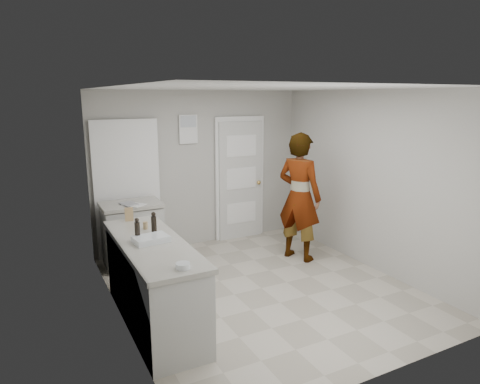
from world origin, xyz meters
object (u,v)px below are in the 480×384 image
person (299,197)px  cake_mix_box (129,214)px  oil_cruet_a (154,223)px  baking_dish (151,239)px  egg_bowl (183,266)px  spice_jar (145,225)px  oil_cruet_b (137,230)px

person → cake_mix_box: size_ratio=11.77×
oil_cruet_a → baking_dish: oil_cruet_a is taller
person → egg_bowl: bearing=100.6°
spice_jar → oil_cruet_a: oil_cruet_a is taller
oil_cruet_b → egg_bowl: 0.94m
baking_dish → oil_cruet_a: bearing=67.5°
oil_cruet_a → egg_bowl: (-0.06, -1.11, -0.09)m
egg_bowl → cake_mix_box: bearing=92.5°
spice_jar → baking_dish: spice_jar is taller
person → cake_mix_box: bearing=65.5°
oil_cruet_b → egg_bowl: oil_cruet_b is taller
person → egg_bowl: (-2.43, -1.69, -0.00)m
oil_cruet_b → spice_jar: bearing=63.5°
baking_dish → egg_bowl: size_ratio=2.85×
cake_mix_box → oil_cruet_b: size_ratio=0.65×
oil_cruet_a → oil_cruet_b: bearing=-141.1°
person → oil_cruet_b: size_ratio=7.64×
person → egg_bowl: 2.95m
spice_jar → cake_mix_box: bearing=101.7°
cake_mix_box → oil_cruet_a: oil_cruet_a is taller
spice_jar → egg_bowl: spice_jar is taller
cake_mix_box → baking_dish: bearing=-80.4°
person → egg_bowl: size_ratio=14.56×
cake_mix_box → oil_cruet_a: (0.14, -0.59, 0.03)m
oil_cruet_a → baking_dish: bearing=-112.5°
oil_cruet_b → baking_dish: 0.18m
cake_mix_box → oil_cruet_b: oil_cruet_b is taller
cake_mix_box → person: bearing=8.0°
person → cake_mix_box: person is taller
spice_jar → oil_cruet_b: 0.41m
baking_dish → cake_mix_box: bearing=91.3°
person → baking_dish: (-2.48, -0.86, 0.00)m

